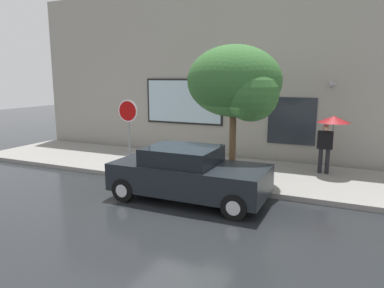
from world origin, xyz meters
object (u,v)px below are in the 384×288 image
Objects in this scene: parked_car at (188,174)px; fire_hydrant at (181,161)px; stop_sign at (128,121)px; pedestrian_with_umbrella at (331,128)px; street_tree at (237,84)px.

parked_car is 5.19× the size of fire_hydrant.
parked_car is 1.73× the size of stop_sign.
pedestrian_with_umbrella is at bearing 20.55° from stop_sign.
fire_hydrant is 0.33× the size of stop_sign.
stop_sign reaches higher than pedestrian_with_umbrella.
parked_car is 2.18× the size of pedestrian_with_umbrella.
pedestrian_with_umbrella is 6.75m from stop_sign.
parked_car is at bearing -111.72° from street_tree.
street_tree reaches higher than fire_hydrant.
parked_car is 5.23m from pedestrian_with_umbrella.
street_tree is at bearing 68.28° from parked_car.
pedestrian_with_umbrella is at bearing 22.24° from fire_hydrant.
street_tree is at bearing -3.03° from fire_hydrant.
street_tree is (1.94, -0.10, 2.59)m from fire_hydrant.
stop_sign is (-1.76, -0.50, 1.33)m from fire_hydrant.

